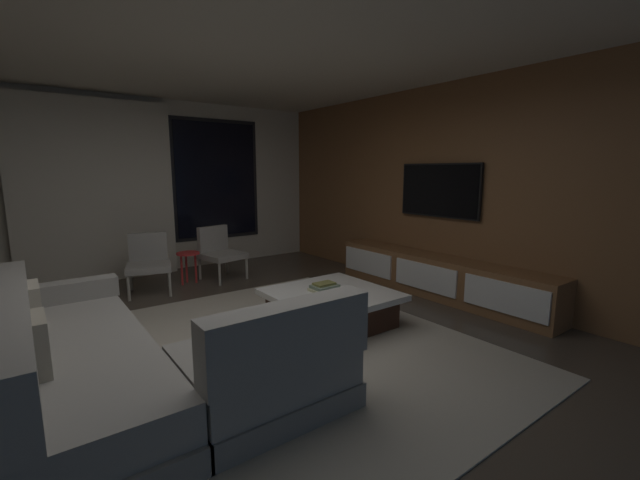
# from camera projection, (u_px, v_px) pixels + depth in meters

# --- Properties ---
(floor) EXTENTS (9.20, 9.20, 0.00)m
(floor) POSITION_uv_depth(u_px,v_px,m) (244.00, 355.00, 3.56)
(floor) COLOR #473D33
(back_wall_with_window) EXTENTS (6.60, 0.30, 2.70)m
(back_wall_with_window) POSITION_uv_depth(u_px,v_px,m) (131.00, 188.00, 6.16)
(back_wall_with_window) COLOR beige
(back_wall_with_window) RESTS_ON floor
(media_wall) EXTENTS (0.12, 7.80, 2.70)m
(media_wall) POSITION_uv_depth(u_px,v_px,m) (461.00, 191.00, 5.13)
(media_wall) COLOR brown
(media_wall) RESTS_ON floor
(ceiling) EXTENTS (8.20, 8.20, 0.00)m
(ceiling) POSITION_uv_depth(u_px,v_px,m) (232.00, 25.00, 3.11)
(ceiling) COLOR beige
(area_rug) EXTENTS (3.20, 3.80, 0.01)m
(area_rug) POSITION_uv_depth(u_px,v_px,m) (284.00, 348.00, 3.69)
(area_rug) COLOR #ADA391
(area_rug) RESTS_ON floor
(sectional_couch) EXTENTS (1.98, 2.50, 0.82)m
(sectional_couch) POSITION_uv_depth(u_px,v_px,m) (127.00, 364.00, 2.78)
(sectional_couch) COLOR gray
(sectional_couch) RESTS_ON floor
(coffee_table) EXTENTS (1.16, 1.16, 0.36)m
(coffee_table) POSITION_uv_depth(u_px,v_px,m) (331.00, 308.00, 4.24)
(coffee_table) COLOR #381E13
(coffee_table) RESTS_ON floor
(book_stack_on_coffee_table) EXTENTS (0.30, 0.19, 0.08)m
(book_stack_on_coffee_table) POSITION_uv_depth(u_px,v_px,m) (324.00, 287.00, 4.25)
(book_stack_on_coffee_table) COLOR #BAB68C
(book_stack_on_coffee_table) RESTS_ON coffee_table
(accent_chair_near_window) EXTENTS (0.64, 0.66, 0.78)m
(accent_chair_near_window) POSITION_uv_depth(u_px,v_px,m) (219.00, 250.00, 6.06)
(accent_chair_near_window) COLOR #B2ADA0
(accent_chair_near_window) RESTS_ON floor
(accent_chair_by_curtain) EXTENTS (0.67, 0.68, 0.78)m
(accent_chair_by_curtain) POSITION_uv_depth(u_px,v_px,m) (149.00, 260.00, 5.37)
(accent_chair_by_curtain) COLOR #B2ADA0
(accent_chair_by_curtain) RESTS_ON floor
(side_stool) EXTENTS (0.32, 0.32, 0.46)m
(side_stool) POSITION_uv_depth(u_px,v_px,m) (188.00, 258.00, 5.76)
(side_stool) COLOR red
(side_stool) RESTS_ON floor
(media_console) EXTENTS (0.46, 3.10, 0.52)m
(media_console) POSITION_uv_depth(u_px,v_px,m) (439.00, 277.00, 5.19)
(media_console) COLOR brown
(media_console) RESTS_ON floor
(mounted_tv) EXTENTS (0.05, 1.20, 0.69)m
(mounted_tv) POSITION_uv_depth(u_px,v_px,m) (439.00, 190.00, 5.27)
(mounted_tv) COLOR black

